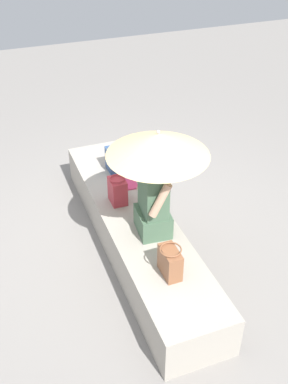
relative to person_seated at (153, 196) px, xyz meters
name	(u,v)px	position (x,y,z in m)	size (l,w,h in m)	color
ground_plane	(136,246)	(-0.28, -0.07, -0.80)	(14.00, 14.00, 0.00)	gray
stone_bench	(136,231)	(-0.28, -0.07, -0.59)	(2.99, 0.63, 0.41)	#A8A093
person_seated	(153,196)	(0.00, 0.00, 0.00)	(0.49, 0.31, 0.90)	#47664C
parasol	(158,144)	(-0.06, 0.06, 0.48)	(0.89, 0.89, 0.99)	#B7B7BC
handbag_black	(118,190)	(-0.54, -0.16, -0.25)	(0.20, 0.15, 0.28)	#B2333D
tote_bag_canvas	(170,262)	(0.57, -0.08, -0.26)	(0.24, 0.18, 0.27)	brown
shoulder_bag_spare	(115,159)	(-1.13, 0.01, -0.25)	(0.21, 0.18, 0.28)	#335184
magazine	(127,183)	(-0.83, 0.03, -0.38)	(0.28, 0.20, 0.01)	#D83866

